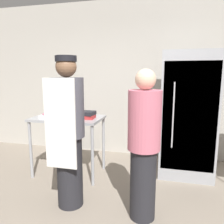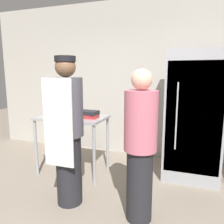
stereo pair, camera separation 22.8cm
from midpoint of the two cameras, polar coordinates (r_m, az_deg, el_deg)
name	(u,v)px [view 2 (the right image)]	position (r m, az deg, el deg)	size (l,w,h in m)	color
back_wall	(143,80)	(4.18, 9.59, 8.27)	(6.40, 0.12, 2.89)	#B7B2A8
refrigerator	(193,116)	(3.45, 22.14, -1.08)	(0.79, 0.68, 1.88)	#9EA0A5
prep_counter	(72,124)	(3.43, -8.47, -3.08)	(1.05, 0.64, 0.91)	#9EA0A5
donut_box	(55,114)	(3.40, -12.77, -0.51)	(0.26, 0.21, 0.25)	white
blender_pitcher	(77,109)	(3.43, -7.31, 0.87)	(0.14, 0.14, 0.26)	black
binder_stack	(89,114)	(3.25, -4.12, -0.64)	(0.29, 0.23, 0.11)	#B72D2D
person_baker	(67,130)	(2.56, -9.09, -4.76)	(0.37, 0.39, 1.75)	#232328
person_customer	(140,146)	(2.31, 10.24, -8.82)	(0.34, 0.34, 1.61)	#232328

